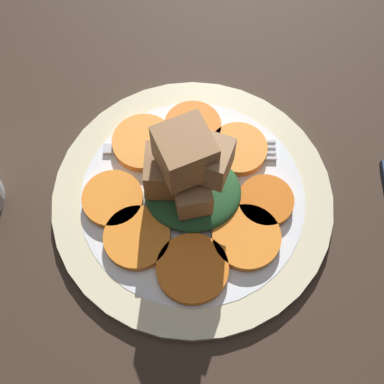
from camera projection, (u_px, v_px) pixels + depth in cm
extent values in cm
cube|color=#38281E|center=(192.00, 205.00, 55.08)|extent=(120.00, 120.00, 2.00)
cylinder|color=beige|center=(192.00, 199.00, 53.73)|extent=(28.08, 28.08, 1.00)
cylinder|color=white|center=(192.00, 199.00, 53.68)|extent=(22.46, 22.46, 1.00)
cylinder|color=orange|center=(197.00, 127.00, 56.09)|extent=(6.01, 6.01, 0.96)
cylinder|color=orange|center=(143.00, 143.00, 55.28)|extent=(6.51, 6.51, 0.96)
cylinder|color=orange|center=(112.00, 199.00, 52.52)|extent=(6.02, 6.02, 0.96)
cylinder|color=orange|center=(136.00, 238.00, 50.79)|extent=(6.37, 6.37, 0.96)
cylinder|color=orange|center=(192.00, 269.00, 49.48)|extent=(6.76, 6.76, 0.96)
cylinder|color=orange|center=(246.00, 237.00, 50.81)|extent=(6.56, 6.56, 0.96)
cylinder|color=orange|center=(265.00, 201.00, 52.43)|extent=(5.50, 5.50, 0.96)
cylinder|color=orange|center=(238.00, 149.00, 54.95)|extent=(5.95, 5.95, 0.96)
ellipsoid|color=#235128|center=(192.00, 192.00, 52.23)|extent=(9.53, 8.58, 2.11)
cube|color=olive|center=(167.00, 171.00, 49.69)|extent=(4.25, 4.25, 4.12)
cube|color=#9E754C|center=(172.00, 169.00, 50.25)|extent=(3.36, 3.36, 3.29)
cube|color=#9E754C|center=(194.00, 195.00, 49.13)|extent=(3.83, 3.83, 3.23)
cube|color=olive|center=(184.00, 150.00, 45.32)|extent=(5.92, 5.92, 4.48)
cube|color=#9E754C|center=(209.00, 162.00, 46.30)|extent=(4.63, 4.63, 3.62)
cube|color=silver|center=(160.00, 149.00, 55.25)|extent=(11.82, 1.17, 0.40)
cube|color=silver|center=(224.00, 150.00, 55.23)|extent=(1.45, 2.32, 0.40)
cube|color=silver|center=(253.00, 142.00, 55.65)|extent=(4.66, 0.34, 0.40)
cube|color=silver|center=(253.00, 147.00, 55.36)|extent=(4.66, 0.34, 0.40)
cube|color=silver|center=(253.00, 153.00, 55.08)|extent=(4.66, 0.34, 0.40)
cube|color=silver|center=(253.00, 159.00, 54.79)|extent=(4.66, 0.34, 0.40)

